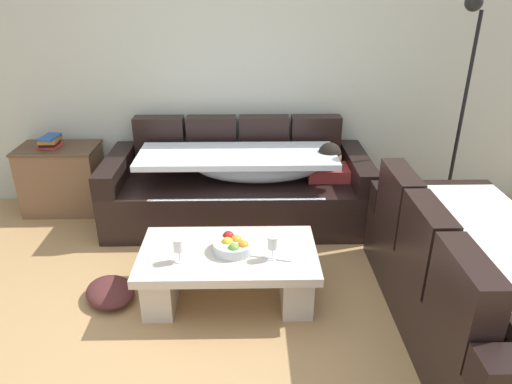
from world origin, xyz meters
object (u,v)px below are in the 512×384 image
Objects in this scene: couch_near_window at (476,287)px; coffee_table at (229,269)px; crumpled_garment at (110,292)px; open_magazine at (273,250)px; side_cabinet at (63,179)px; couch_along_wall at (242,186)px; wine_glass_near_right at (273,243)px; wine_glass_near_left at (179,246)px; book_stack_on_cabinet at (50,141)px; fruit_bowl at (234,245)px; floor_lamp at (461,98)px.

couch_near_window is 1.58m from coffee_table.
crumpled_garment is (-2.37, 0.36, -0.28)m from couch_near_window.
open_magazine is 1.18m from crumpled_garment.
side_cabinet is (-1.92, 1.41, -0.06)m from open_magazine.
coffee_table is 2.15m from side_cabinet.
couch_along_wall is 14.00× the size of wine_glass_near_right.
couch_along_wall is 5.81× the size of crumpled_garment.
side_cabinet is at bearing 172.42° from couch_along_wall.
wine_glass_near_left is 0.59× the size of open_magazine.
couch_near_window is 1.29m from open_magazine.
wine_glass_near_right is 1.21m from crumpled_garment.
book_stack_on_cabinet reaches higher than crumpled_garment.
couch_near_window is at bearing -13.50° from coffee_table.
fruit_bowl is at bearing 75.94° from couch_near_window.
floor_lamp reaches higher than wine_glass_near_left.
couch_along_wall is 1.19m from coffee_table.
crumpled_garment is at bearing -127.51° from couch_along_wall.
fruit_bowl is 0.94m from crumpled_garment.
coffee_table is 3.00× the size of crumpled_garment.
wine_glass_near_right reaches higher than crumpled_garment.
floor_lamp reaches higher than fruit_bowl.
couch_along_wall is 2.05m from floor_lamp.
floor_lamp reaches higher than coffee_table.
couch_near_window is 7.00× the size of fruit_bowl.
couch_along_wall is at bearing 52.49° from crumpled_garment.
wine_glass_near_left reaches higher than open_magazine.
floor_lamp is at bearing 32.65° from fruit_bowl.
fruit_bowl is at bearing 20.05° from wine_glass_near_left.
book_stack_on_cabinet is at bearing 177.48° from floor_lamp.
wine_glass_near_left is (-0.31, -0.12, 0.26)m from coffee_table.
coffee_table is 2.50m from floor_lamp.
wine_glass_near_right reaches higher than fruit_bowl.
floor_lamp is 3.25m from crumpled_garment.
floor_lamp reaches higher than crumpled_garment.
floor_lamp reaches higher than couch_along_wall.
book_stack_on_cabinet reaches higher than side_cabinet.
fruit_bowl is 0.29m from wine_glass_near_right.
wine_glass_near_right reaches higher than coffee_table.
couch_along_wall is 10.19× the size of book_stack_on_cabinet.
wine_glass_near_right is 2.48m from book_stack_on_cabinet.
couch_near_window is at bearing -0.26° from open_magazine.
wine_glass_near_left reaches higher than coffee_table.
book_stack_on_cabinet is at bearing 61.00° from couch_near_window.
fruit_bowl is (-1.50, 0.37, 0.09)m from couch_near_window.
couch_along_wall is 8.30× the size of open_magazine.
crumpled_garment is (-0.83, -0.01, -0.18)m from coffee_table.
side_cabinet reaches higher than wine_glass_near_right.
open_magazine is 0.14× the size of floor_lamp.
coffee_table is at bearing 0.60° from crumpled_garment.
wine_glass_near_left is 2.06m from book_stack_on_cabinet.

